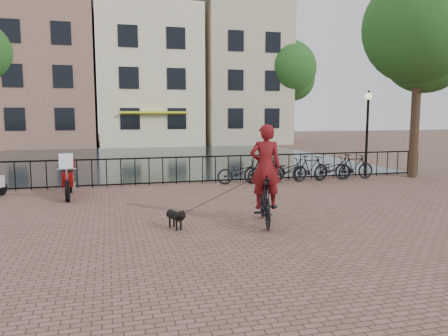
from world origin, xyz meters
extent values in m
plane|color=brown|center=(0.00, 0.00, 0.00)|extent=(100.00, 100.00, 0.00)
plane|color=black|center=(0.00, 17.30, 0.00)|extent=(20.00, 20.00, 0.00)
cube|color=black|center=(0.00, 8.00, 1.00)|extent=(20.00, 0.05, 0.05)
cube|color=black|center=(0.00, 8.00, 0.08)|extent=(20.00, 0.05, 0.05)
cube|color=#82644B|center=(-7.50, 30.00, 6.00)|extent=(7.50, 9.00, 12.00)
cube|color=beige|center=(0.50, 30.00, 5.50)|extent=(8.00, 9.00, 11.00)
cube|color=black|center=(0.50, 30.00, 11.40)|extent=(8.00, 9.00, 0.80)
cube|color=gold|center=(0.50, 25.30, 2.60)|extent=(5.00, 0.60, 0.15)
cube|color=tan|center=(8.50, 30.00, 6.25)|extent=(7.00, 9.00, 12.50)
cylinder|color=black|center=(9.20, 7.30, 2.80)|extent=(0.36, 0.36, 5.60)
sphere|color=#204818|center=(9.20, 7.30, 6.00)|extent=(4.48, 4.48, 4.48)
cylinder|color=black|center=(12.00, 27.00, 2.97)|extent=(0.36, 0.36, 5.95)
sphere|color=#204818|center=(12.00, 27.00, 6.38)|extent=(4.76, 4.76, 4.76)
cylinder|color=black|center=(7.20, 7.60, 1.60)|extent=(0.10, 0.10, 3.20)
sphere|color=beige|center=(7.20, 7.60, 3.30)|extent=(0.30, 0.30, 0.30)
imported|color=black|center=(0.63, 1.60, 0.61)|extent=(1.05, 2.10, 1.22)
imported|color=maroon|center=(0.63, 1.60, 1.58)|extent=(0.98, 0.77, 2.39)
imported|color=black|center=(1.80, 7.40, 0.45)|extent=(1.79, 0.86, 0.90)
imported|color=black|center=(2.75, 7.40, 0.50)|extent=(1.69, 0.59, 1.00)
imported|color=black|center=(3.70, 7.40, 0.45)|extent=(1.79, 0.85, 0.90)
imported|color=black|center=(4.65, 7.40, 0.50)|extent=(1.72, 0.75, 1.00)
imported|color=black|center=(5.60, 7.40, 0.45)|extent=(1.77, 0.76, 0.90)
imported|color=black|center=(6.55, 7.40, 0.50)|extent=(1.67, 0.51, 1.00)
camera|label=1|loc=(-2.92, -7.94, 2.63)|focal=35.00mm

